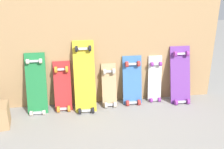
{
  "coord_description": "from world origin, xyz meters",
  "views": [
    {
      "loc": [
        -0.4,
        -2.65,
        1.36
      ],
      "look_at": [
        0.0,
        -0.07,
        0.38
      ],
      "focal_mm": 40.42,
      "sensor_mm": 36.0,
      "label": 1
    }
  ],
  "objects_px": {
    "skateboard_red": "(63,89)",
    "skateboard_blue": "(132,83)",
    "skateboard_purple": "(180,78)",
    "skateboard_green": "(36,87)",
    "skateboard_white": "(155,82)",
    "skateboard_yellow": "(85,80)",
    "skateboard_natural": "(109,88)"
  },
  "relations": [
    {
      "from": "skateboard_red",
      "to": "skateboard_natural",
      "type": "distance_m",
      "value": 0.52
    },
    {
      "from": "skateboard_green",
      "to": "skateboard_red",
      "type": "height_order",
      "value": "skateboard_green"
    },
    {
      "from": "skateboard_natural",
      "to": "skateboard_yellow",
      "type": "bearing_deg",
      "value": -170.91
    },
    {
      "from": "skateboard_red",
      "to": "skateboard_blue",
      "type": "distance_m",
      "value": 0.79
    },
    {
      "from": "skateboard_yellow",
      "to": "skateboard_blue",
      "type": "bearing_deg",
      "value": 5.89
    },
    {
      "from": "skateboard_natural",
      "to": "skateboard_blue",
      "type": "xyz_separation_m",
      "value": [
        0.27,
        0.01,
        0.04
      ]
    },
    {
      "from": "skateboard_yellow",
      "to": "skateboard_white",
      "type": "distance_m",
      "value": 0.84
    },
    {
      "from": "skateboard_white",
      "to": "skateboard_red",
      "type": "bearing_deg",
      "value": -177.3
    },
    {
      "from": "skateboard_green",
      "to": "skateboard_blue",
      "type": "xyz_separation_m",
      "value": [
        1.07,
        0.03,
        -0.04
      ]
    },
    {
      "from": "skateboard_blue",
      "to": "skateboard_white",
      "type": "xyz_separation_m",
      "value": [
        0.28,
        0.03,
        -0.01
      ]
    },
    {
      "from": "skateboard_white",
      "to": "skateboard_blue",
      "type": "bearing_deg",
      "value": -174.22
    },
    {
      "from": "skateboard_green",
      "to": "skateboard_white",
      "type": "height_order",
      "value": "skateboard_green"
    },
    {
      "from": "skateboard_red",
      "to": "skateboard_purple",
      "type": "xyz_separation_m",
      "value": [
        1.36,
        -0.01,
        0.06
      ]
    },
    {
      "from": "skateboard_green",
      "to": "skateboard_purple",
      "type": "distance_m",
      "value": 1.64
    },
    {
      "from": "skateboard_red",
      "to": "skateboard_white",
      "type": "bearing_deg",
      "value": 2.7
    },
    {
      "from": "skateboard_red",
      "to": "skateboard_blue",
      "type": "bearing_deg",
      "value": 1.62
    },
    {
      "from": "skateboard_green",
      "to": "skateboard_red",
      "type": "xyz_separation_m",
      "value": [
        0.28,
        0.01,
        -0.05
      ]
    },
    {
      "from": "skateboard_yellow",
      "to": "skateboard_blue",
      "type": "xyz_separation_m",
      "value": [
        0.55,
        0.06,
        -0.1
      ]
    },
    {
      "from": "skateboard_yellow",
      "to": "skateboard_blue",
      "type": "relative_size",
      "value": 1.32
    },
    {
      "from": "skateboard_yellow",
      "to": "skateboard_natural",
      "type": "distance_m",
      "value": 0.31
    },
    {
      "from": "skateboard_green",
      "to": "skateboard_purple",
      "type": "bearing_deg",
      "value": -0.07
    },
    {
      "from": "skateboard_yellow",
      "to": "skateboard_white",
      "type": "height_order",
      "value": "skateboard_yellow"
    },
    {
      "from": "skateboard_yellow",
      "to": "skateboard_natural",
      "type": "xyz_separation_m",
      "value": [
        0.28,
        0.04,
        -0.14
      ]
    },
    {
      "from": "skateboard_red",
      "to": "skateboard_natural",
      "type": "bearing_deg",
      "value": 1.13
    },
    {
      "from": "skateboard_green",
      "to": "skateboard_red",
      "type": "distance_m",
      "value": 0.28
    },
    {
      "from": "skateboard_purple",
      "to": "skateboard_white",
      "type": "bearing_deg",
      "value": 167.68
    },
    {
      "from": "skateboard_blue",
      "to": "skateboard_purple",
      "type": "xyz_separation_m",
      "value": [
        0.57,
        -0.03,
        0.04
      ]
    },
    {
      "from": "skateboard_natural",
      "to": "skateboard_blue",
      "type": "bearing_deg",
      "value": 2.56
    },
    {
      "from": "skateboard_green",
      "to": "skateboard_purple",
      "type": "relative_size",
      "value": 0.99
    },
    {
      "from": "skateboard_yellow",
      "to": "skateboard_white",
      "type": "bearing_deg",
      "value": 5.85
    },
    {
      "from": "skateboard_yellow",
      "to": "skateboard_natural",
      "type": "relative_size",
      "value": 1.5
    },
    {
      "from": "skateboard_green",
      "to": "skateboard_natural",
      "type": "xyz_separation_m",
      "value": [
        0.8,
        0.02,
        -0.07
      ]
    }
  ]
}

